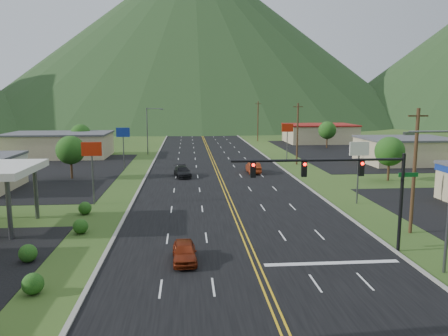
{
  "coord_description": "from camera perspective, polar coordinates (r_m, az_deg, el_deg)",
  "views": [
    {
      "loc": [
        -4.37,
        -14.62,
        10.74
      ],
      "look_at": [
        -1.09,
        24.27,
        4.5
      ],
      "focal_mm": 35.0,
      "sensor_mm": 36.0,
      "label": 1
    }
  ],
  "objects": [
    {
      "name": "utility_pole_a",
      "position": [
        37.62,
        23.6,
        -0.27
      ],
      "size": [
        1.6,
        0.28,
        10.0
      ],
      "color": "#382314",
      "rests_on": "ground"
    },
    {
      "name": "pole_sign_west_b",
      "position": [
        67.55,
        -13.04,
        4.02
      ],
      "size": [
        2.0,
        0.18,
        6.4
      ],
      "color": "#59595E",
      "rests_on": "ground"
    },
    {
      "name": "streetlight_west",
      "position": [
        85.12,
        -9.79,
        5.21
      ],
      "size": [
        3.28,
        0.25,
        9.0
      ],
      "color": "#59595E",
      "rests_on": "ground"
    },
    {
      "name": "building_east_mid",
      "position": [
        79.02,
        22.63,
        2.15
      ],
      "size": [
        14.4,
        11.4,
        4.3
      ],
      "color": "#C8BB8A",
      "rests_on": "ground"
    },
    {
      "name": "pole_sign_west_a",
      "position": [
        46.0,
        -16.88,
        1.59
      ],
      "size": [
        2.0,
        0.18,
        6.4
      ],
      "color": "#59595E",
      "rests_on": "ground"
    },
    {
      "name": "utility_pole_d",
      "position": [
        150.79,
        1.99,
        6.94
      ],
      "size": [
        1.6,
        0.28,
        10.0
      ],
      "color": "#382314",
      "rests_on": "ground"
    },
    {
      "name": "tree_east_a",
      "position": [
        61.04,
        20.82,
        2.04
      ],
      "size": [
        3.84,
        3.84,
        5.82
      ],
      "color": "#382314",
      "rests_on": "ground"
    },
    {
      "name": "streetlight_east",
      "position": [
        29.65,
        26.96,
        -2.73
      ],
      "size": [
        3.28,
        0.25,
        9.0
      ],
      "color": "#59595E",
      "rests_on": "ground"
    },
    {
      "name": "mountain_n",
      "position": [
        236.8,
        -3.9,
        16.77
      ],
      "size": [
        220.0,
        220.0,
        85.0
      ],
      "primitive_type": "cone",
      "color": "#183317",
      "rests_on": "ground"
    },
    {
      "name": "pole_sign_east_a",
      "position": [
        46.37,
        17.22,
        1.63
      ],
      "size": [
        2.0,
        0.18,
        6.4
      ],
      "color": "#59595E",
      "rests_on": "ground"
    },
    {
      "name": "building_west_far",
      "position": [
        86.35,
        -20.71,
        2.86
      ],
      "size": [
        18.4,
        11.4,
        4.5
      ],
      "color": "#C8BB8A",
      "rests_on": "ground"
    },
    {
      "name": "pole_sign_east_b",
      "position": [
        76.83,
        8.28,
        4.74
      ],
      "size": [
        2.0,
        0.18,
        6.4
      ],
      "color": "#59595E",
      "rests_on": "ground"
    },
    {
      "name": "utility_pole_c",
      "position": [
        111.21,
        4.45,
        6.16
      ],
      "size": [
        1.6,
        0.28,
        10.0
      ],
      "color": "#382314",
      "rests_on": "ground"
    },
    {
      "name": "building_east_far",
      "position": [
        109.84,
        12.36,
        4.45
      ],
      "size": [
        16.4,
        12.4,
        4.5
      ],
      "color": "#C8BB8A",
      "rests_on": "ground"
    },
    {
      "name": "utility_pole_b",
      "position": [
        72.1,
        9.57,
        4.49
      ],
      "size": [
        1.6,
        0.28,
        10.0
      ],
      "color": "#382314",
      "rests_on": "ground"
    },
    {
      "name": "car_dark_mid",
      "position": [
        60.35,
        -5.45,
        -0.52
      ],
      "size": [
        2.68,
        5.13,
        1.42
      ],
      "primitive_type": "imported",
      "rotation": [
        0.0,
        0.0,
        0.15
      ],
      "color": "black",
      "rests_on": "ground"
    },
    {
      "name": "traffic_signal",
      "position": [
        31.08,
        15.7,
        -1.29
      ],
      "size": [
        13.1,
        0.43,
        7.0
      ],
      "color": "black",
      "rests_on": "ground"
    },
    {
      "name": "car_red_far",
      "position": [
        63.37,
        3.86,
        0.01
      ],
      "size": [
        1.68,
        4.69,
        1.54
      ],
      "primitive_type": "imported",
      "rotation": [
        0.0,
        0.0,
        3.15
      ],
      "color": "maroon",
      "rests_on": "ground"
    },
    {
      "name": "tree_west_a",
      "position": [
        62.01,
        -19.41,
        2.22
      ],
      "size": [
        3.84,
        3.84,
        5.82
      ],
      "color": "#382314",
      "rests_on": "ground"
    },
    {
      "name": "tree_east_b",
      "position": [
        97.71,
        13.34,
        4.82
      ],
      "size": [
        3.84,
        3.84,
        5.82
      ],
      "color": "#382314",
      "rests_on": "ground"
    },
    {
      "name": "tree_west_b",
      "position": [
        89.3,
        -18.22,
        4.23
      ],
      "size": [
        3.84,
        3.84,
        5.82
      ],
      "color": "#382314",
      "rests_on": "ground"
    },
    {
      "name": "car_red_near",
      "position": [
        29.52,
        -5.19,
        -10.92
      ],
      "size": [
        1.72,
        3.95,
        1.33
      ],
      "primitive_type": "imported",
      "rotation": [
        0.0,
        0.0,
        0.04
      ],
      "color": "maroon",
      "rests_on": "ground"
    }
  ]
}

